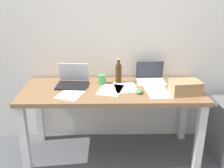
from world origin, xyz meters
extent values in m
plane|color=#515459|center=(0.00, 0.00, 0.00)|extent=(8.00, 8.00, 0.00)
cube|color=silver|center=(0.00, 0.39, 1.30)|extent=(5.20, 0.08, 2.60)
cube|color=olive|center=(0.00, 0.00, 0.71)|extent=(1.74, 0.67, 0.04)
cube|color=silver|center=(-0.81, -0.27, 0.35)|extent=(0.07, 0.07, 0.69)
cube|color=silver|center=(0.81, -0.27, 0.35)|extent=(0.07, 0.07, 0.69)
cube|color=silver|center=(-0.81, 0.27, 0.35)|extent=(0.07, 0.07, 0.69)
cube|color=silver|center=(0.81, 0.27, 0.35)|extent=(0.07, 0.07, 0.69)
cube|color=black|center=(-0.39, 0.07, 0.74)|extent=(0.32, 0.25, 0.02)
cube|color=white|center=(-0.38, 0.19, 0.85)|extent=(0.31, 0.06, 0.19)
cube|color=silver|center=(0.40, 0.15, 0.74)|extent=(0.29, 0.22, 0.02)
cube|color=#333842|center=(0.40, 0.26, 0.84)|extent=(0.29, 0.05, 0.18)
cylinder|color=#47280F|center=(0.07, 0.17, 0.83)|extent=(0.06, 0.06, 0.19)
cylinder|color=#47280F|center=(0.07, 0.17, 0.95)|extent=(0.03, 0.03, 0.05)
cylinder|color=gold|center=(0.07, 0.17, 0.98)|extent=(0.03, 0.03, 0.01)
ellipsoid|color=#4C9E56|center=(0.25, -0.10, 0.75)|extent=(0.06, 0.10, 0.03)
cube|color=tan|center=(0.67, -0.12, 0.79)|extent=(0.29, 0.21, 0.12)
cylinder|color=#4C9E56|center=(-0.10, 0.14, 0.78)|extent=(0.08, 0.08, 0.09)
cube|color=white|center=(-0.02, -0.03, 0.74)|extent=(0.28, 0.34, 0.00)
cube|color=white|center=(0.43, -0.10, 0.74)|extent=(0.24, 0.31, 0.00)
cube|color=white|center=(0.13, 0.04, 0.74)|extent=(0.24, 0.32, 0.00)
cube|color=white|center=(-0.38, -0.11, 0.74)|extent=(0.30, 0.35, 0.00)
camera|label=1|loc=(-0.03, -2.33, 1.68)|focal=41.72mm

